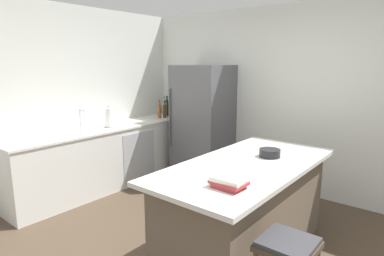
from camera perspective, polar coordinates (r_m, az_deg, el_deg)
name	(u,v)px	position (r m, az deg, el deg)	size (l,w,h in m)	color
wall_rear	(289,100)	(4.78, 16.65, 4.68)	(6.00, 0.10, 2.60)	silver
wall_left	(46,102)	(4.80, -24.12, 4.20)	(0.10, 6.00, 2.60)	silver
counter_run_left	(107,157)	(4.99, -14.68, -4.89)	(0.65, 2.92, 0.90)	silver
kitchen_island	(246,208)	(3.23, 9.36, -13.66)	(0.97, 2.03, 0.90)	brown
refrigerator	(203,123)	(5.10, 1.88, 0.91)	(0.81, 0.72, 1.78)	#56565B
sink_faucet	(81,119)	(4.71, -18.85, 1.46)	(0.15, 0.05, 0.30)	silver
paper_towel_roll	(109,118)	(4.84, -14.37, 1.70)	(0.14, 0.14, 0.31)	gray
wine_bottle	(167,107)	(5.75, -4.36, 3.62)	(0.06, 0.06, 0.35)	#19381E
gin_bottle	(165,109)	(5.68, -4.83, 3.38)	(0.08, 0.08, 0.34)	#8CB79E
syrup_bottle	(165,111)	(5.55, -4.82, 3.03)	(0.06, 0.06, 0.29)	#5B3319
vinegar_bottle	(159,111)	(5.49, -5.73, 2.94)	(0.06, 0.06, 0.30)	#994C23
cookbook_stack	(229,182)	(2.47, 6.45, -9.37)	(0.27, 0.20, 0.08)	#A83338
mixing_bowl	(270,153)	(3.31, 13.44, -4.27)	(0.21, 0.21, 0.08)	black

